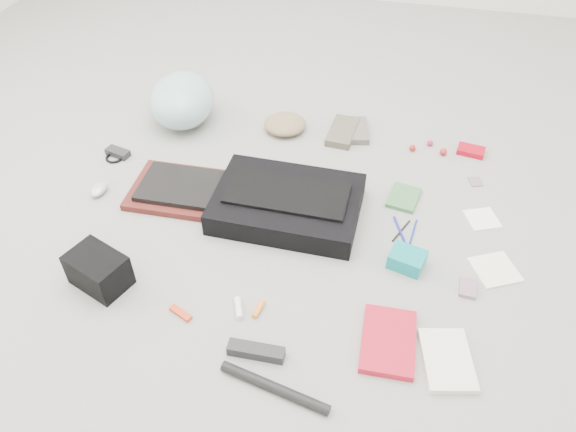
% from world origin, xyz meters
% --- Properties ---
extents(ground_plane, '(4.00, 4.00, 0.00)m').
position_xyz_m(ground_plane, '(0.00, 0.00, 0.00)').
color(ground_plane, gray).
extents(messenger_bag, '(0.51, 0.37, 0.08)m').
position_xyz_m(messenger_bag, '(-0.02, 0.07, 0.04)').
color(messenger_bag, black).
rests_on(messenger_bag, ground_plane).
extents(bag_flap, '(0.42, 0.20, 0.01)m').
position_xyz_m(bag_flap, '(-0.02, 0.07, 0.09)').
color(bag_flap, black).
rests_on(bag_flap, messenger_bag).
extents(laptop_sleeve, '(0.37, 0.28, 0.03)m').
position_xyz_m(laptop_sleeve, '(-0.42, 0.08, 0.01)').
color(laptop_sleeve, '#561B17').
rests_on(laptop_sleeve, ground_plane).
extents(laptop, '(0.30, 0.22, 0.02)m').
position_xyz_m(laptop, '(-0.42, 0.08, 0.03)').
color(laptop, black).
rests_on(laptop, laptop_sleeve).
extents(bike_helmet, '(0.34, 0.39, 0.20)m').
position_xyz_m(bike_helmet, '(-0.58, 0.54, 0.10)').
color(bike_helmet, '#9ACACA').
rests_on(bike_helmet, ground_plane).
extents(beanie, '(0.23, 0.22, 0.06)m').
position_xyz_m(beanie, '(-0.14, 0.56, 0.03)').
color(beanie, '#887150').
rests_on(beanie, ground_plane).
extents(mitten_left, '(0.12, 0.21, 0.03)m').
position_xyz_m(mitten_left, '(0.10, 0.58, 0.02)').
color(mitten_left, brown).
rests_on(mitten_left, ground_plane).
extents(mitten_right, '(0.12, 0.19, 0.03)m').
position_xyz_m(mitten_right, '(0.16, 0.61, 0.01)').
color(mitten_right, '#675B54').
rests_on(mitten_right, ground_plane).
extents(power_brick, '(0.10, 0.07, 0.03)m').
position_xyz_m(power_brick, '(-0.75, 0.25, 0.01)').
color(power_brick, black).
rests_on(power_brick, ground_plane).
extents(cable_coil, '(0.09, 0.09, 0.01)m').
position_xyz_m(cable_coil, '(-0.76, 0.22, 0.01)').
color(cable_coil, black).
rests_on(cable_coil, ground_plane).
extents(mouse, '(0.05, 0.09, 0.03)m').
position_xyz_m(mouse, '(-0.72, 0.02, 0.02)').
color(mouse, '#B2B2B2').
rests_on(mouse, ground_plane).
extents(camera_bag, '(0.21, 0.18, 0.11)m').
position_xyz_m(camera_bag, '(-0.51, -0.37, 0.06)').
color(camera_bag, black).
rests_on(camera_bag, ground_plane).
extents(multitool, '(0.08, 0.05, 0.01)m').
position_xyz_m(multitool, '(-0.23, -0.44, 0.01)').
color(multitool, '#BF3717').
rests_on(multitool, ground_plane).
extents(toiletry_tube_white, '(0.05, 0.08, 0.02)m').
position_xyz_m(toiletry_tube_white, '(-0.06, -0.38, 0.01)').
color(toiletry_tube_white, silver).
rests_on(toiletry_tube_white, ground_plane).
extents(toiletry_tube_orange, '(0.03, 0.06, 0.02)m').
position_xyz_m(toiletry_tube_orange, '(-0.01, -0.37, 0.01)').
color(toiletry_tube_orange, orange).
rests_on(toiletry_tube_orange, ground_plane).
extents(u_lock, '(0.16, 0.04, 0.03)m').
position_xyz_m(u_lock, '(0.03, -0.52, 0.02)').
color(u_lock, black).
rests_on(u_lock, ground_plane).
extents(bike_pump, '(0.31, 0.09, 0.03)m').
position_xyz_m(bike_pump, '(0.10, -0.62, 0.01)').
color(bike_pump, black).
rests_on(bike_pump, ground_plane).
extents(book_red, '(0.16, 0.23, 0.02)m').
position_xyz_m(book_red, '(0.38, -0.40, 0.01)').
color(book_red, red).
rests_on(book_red, ground_plane).
extents(book_white, '(0.17, 0.22, 0.02)m').
position_xyz_m(book_white, '(0.55, -0.43, 0.01)').
color(book_white, silver).
rests_on(book_white, ground_plane).
extents(notepad, '(0.12, 0.15, 0.02)m').
position_xyz_m(notepad, '(0.38, 0.23, 0.01)').
color(notepad, '#39693A').
rests_on(notepad, ground_plane).
extents(pen_blue, '(0.06, 0.15, 0.01)m').
position_xyz_m(pen_blue, '(0.38, 0.05, 0.00)').
color(pen_blue, '#1E1B92').
rests_on(pen_blue, ground_plane).
extents(pen_black, '(0.06, 0.12, 0.01)m').
position_xyz_m(pen_black, '(0.38, 0.06, 0.00)').
color(pen_black, black).
rests_on(pen_black, ground_plane).
extents(pen_navy, '(0.02, 0.12, 0.01)m').
position_xyz_m(pen_navy, '(0.43, 0.07, 0.00)').
color(pen_navy, navy).
rests_on(pen_navy, ground_plane).
extents(accordion_wallet, '(0.13, 0.11, 0.05)m').
position_xyz_m(accordion_wallet, '(0.41, -0.09, 0.03)').
color(accordion_wallet, '#0D878D').
rests_on(accordion_wallet, ground_plane).
extents(card_deck, '(0.06, 0.08, 0.01)m').
position_xyz_m(card_deck, '(0.60, -0.15, 0.01)').
color(card_deck, gray).
rests_on(card_deck, ground_plane).
extents(napkin_top, '(0.14, 0.14, 0.01)m').
position_xyz_m(napkin_top, '(0.66, 0.18, 0.00)').
color(napkin_top, white).
rests_on(napkin_top, ground_plane).
extents(napkin_bottom, '(0.18, 0.18, 0.01)m').
position_xyz_m(napkin_bottom, '(0.69, -0.05, 0.00)').
color(napkin_bottom, white).
rests_on(napkin_bottom, ground_plane).
extents(lollipop_a, '(0.03, 0.03, 0.03)m').
position_xyz_m(lollipop_a, '(0.39, 0.54, 0.01)').
color(lollipop_a, '#A91C13').
rests_on(lollipop_a, ground_plane).
extents(lollipop_b, '(0.03, 0.03, 0.02)m').
position_xyz_m(lollipop_b, '(0.46, 0.59, 0.01)').
color(lollipop_b, '#A81A2F').
rests_on(lollipop_b, ground_plane).
extents(lollipop_c, '(0.03, 0.03, 0.03)m').
position_xyz_m(lollipop_c, '(0.51, 0.54, 0.01)').
color(lollipop_c, maroon).
rests_on(lollipop_c, ground_plane).
extents(altoids_tin, '(0.11, 0.08, 0.02)m').
position_xyz_m(altoids_tin, '(0.62, 0.57, 0.01)').
color(altoids_tin, '#A90919').
rests_on(altoids_tin, ground_plane).
extents(stamp_sheet, '(0.06, 0.07, 0.00)m').
position_xyz_m(stamp_sheet, '(0.64, 0.39, 0.00)').
color(stamp_sheet, gray).
rests_on(stamp_sheet, ground_plane).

